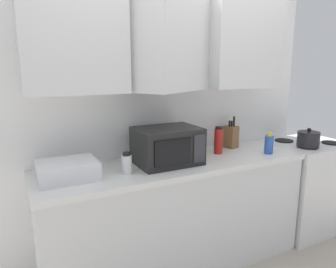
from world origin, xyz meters
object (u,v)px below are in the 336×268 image
stove_range (303,185)px  bottle_soy_dark (198,142)px  dish_rack (68,170)px  kettle (308,139)px  bottle_red_sauce (218,141)px  bottle_blue_cleaner (269,144)px  bottle_white_jar (127,164)px  microwave (167,146)px  knife_block (230,136)px

stove_range → bottle_soy_dark: 1.27m
dish_rack → kettle: bearing=-4.3°
bottle_red_sauce → bottle_soy_dark: bearing=123.9°
kettle → bottle_blue_cleaner: (-0.47, 0.01, 0.00)m
dish_rack → bottle_white_jar: (0.39, -0.07, 0.01)m
bottle_white_jar → bottle_blue_cleaner: bearing=-3.2°
microwave → bottle_blue_cleaner: size_ratio=2.64×
stove_range → kettle: (-0.17, -0.14, 0.53)m
stove_range → bottle_red_sauce: 1.18m
kettle → bottle_soy_dark: (-0.97, 0.37, -0.00)m
kettle → bottle_soy_dark: bearing=159.0°
stove_range → knife_block: knife_block is taller
bottle_red_sauce → bottle_soy_dark: size_ratio=1.36×
bottle_blue_cleaner → bottle_red_sauce: (-0.39, 0.20, 0.03)m
dish_rack → stove_range: bearing=-0.5°
dish_rack → knife_block: size_ratio=1.31×
kettle → stove_range: bearing=39.5°
knife_block → bottle_blue_cleaner: (0.16, -0.32, -0.02)m
dish_rack → bottle_blue_cleaner: 1.65m
bottle_white_jar → knife_block: bearing=12.8°
dish_rack → knife_block: bearing=6.7°
microwave → bottle_white_jar: bearing=-167.8°
kettle → microwave: 1.39m
microwave → bottle_blue_cleaner: bearing=-9.4°
bottle_red_sauce → knife_block: bearing=28.4°
knife_block → bottle_red_sauce: knife_block is taller
bottle_red_sauce → microwave: bearing=-174.4°
knife_block → microwave: bearing=-167.0°
dish_rack → bottle_red_sauce: bottle_red_sauce is taller
microwave → bottle_soy_dark: size_ratio=2.77×
dish_rack → bottle_red_sauce: (1.26, 0.05, 0.05)m
microwave → dish_rack: bearing=-179.8°
microwave → bottle_soy_dark: 0.46m
bottle_red_sauce → kettle: bearing=-13.9°
kettle → bottle_soy_dark: size_ratio=1.13×
knife_block → bottle_soy_dark: bearing=173.6°
stove_range → bottle_blue_cleaner: size_ratio=5.02×
bottle_blue_cleaner → stove_range: bearing=11.1°
kettle → dish_rack: size_ratio=0.52×
kettle → knife_block: 0.72m
knife_block → bottle_red_sauce: 0.26m
microwave → bottle_red_sauce: (0.52, 0.05, -0.03)m
stove_range → dish_rack: size_ratio=2.40×
bottle_red_sauce → dish_rack: bearing=-177.6°
bottle_blue_cleaner → kettle: bearing=-1.7°
bottle_white_jar → kettle: bearing=-2.8°
bottle_white_jar → bottle_red_sauce: bearing=8.3°
microwave → bottle_red_sauce: size_ratio=2.03×
bottle_blue_cleaner → bottle_soy_dark: bottle_blue_cleaner is taller
bottle_red_sauce → bottle_soy_dark: (-0.11, 0.16, -0.04)m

